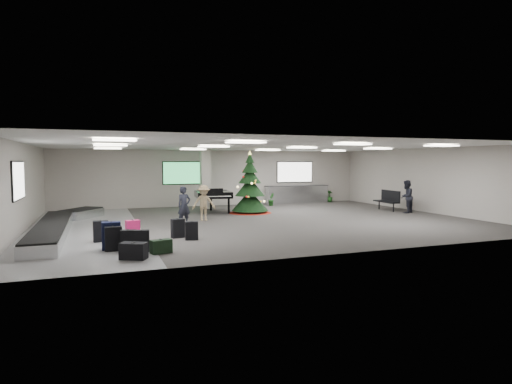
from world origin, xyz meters
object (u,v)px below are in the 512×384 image
object	(u,v)px
grand_piano	(213,195)
bench	(388,199)
christmas_tree	(250,192)
traveler_b	(204,203)
traveler_bench	(406,197)
service_counter	(297,194)
pink_suitcase	(133,231)
potted_plant_right	(329,196)
traveler_a	(184,206)
baggage_carousel	(59,225)
potted_plant_left	(271,199)

from	to	relation	value
grand_piano	bench	xyz separation A→B (m)	(8.74, -2.37, -0.29)
christmas_tree	bench	size ratio (longest dim) A/B	1.82
traveler_b	traveler_bench	xyz separation A→B (m)	(10.02, -0.80, 0.05)
grand_piano	service_counter	bearing A→B (deg)	32.58
pink_suitcase	grand_piano	world-z (taller)	grand_piano
traveler_b	potted_plant_right	distance (m)	11.01
traveler_a	baggage_carousel	bearing A→B (deg)	159.51
potted_plant_right	grand_piano	bearing A→B (deg)	-161.16
baggage_carousel	christmas_tree	world-z (taller)	christmas_tree
christmas_tree	traveler_a	bearing A→B (deg)	-141.44
christmas_tree	service_counter	bearing A→B (deg)	40.97
potted_plant_right	traveler_bench	bearing A→B (deg)	-84.91
baggage_carousel	traveler_bench	xyz separation A→B (m)	(15.62, 0.13, 0.60)
traveler_b	bench	bearing A→B (deg)	9.11
potted_plant_left	grand_piano	bearing A→B (deg)	-153.28
traveler_bench	potted_plant_left	distance (m)	7.47
pink_suitcase	potted_plant_left	bearing A→B (deg)	34.19
traveler_b	traveler_bench	distance (m)	10.05
christmas_tree	traveler_bench	xyz separation A→B (m)	(7.22, -2.75, -0.24)
baggage_carousel	pink_suitcase	distance (m)	3.79
service_counter	bench	bearing A→B (deg)	-63.51
baggage_carousel	traveler_bench	bearing A→B (deg)	0.46
bench	pink_suitcase	bearing A→B (deg)	-157.02
service_counter	bench	size ratio (longest dim) A/B	2.40
pink_suitcase	potted_plant_left	xyz separation A→B (m)	(8.36, 8.71, 0.03)
pink_suitcase	christmas_tree	xyz separation A→B (m)	(6.04, 5.84, 0.72)
christmas_tree	pink_suitcase	bearing A→B (deg)	-135.99
traveler_b	christmas_tree	bearing A→B (deg)	41.35
baggage_carousel	traveler_bench	distance (m)	15.63
bench	traveler_a	xyz separation A→B (m)	(-10.96, -1.59, 0.19)
potted_plant_right	bench	bearing A→B (deg)	-84.95
christmas_tree	traveler_bench	bearing A→B (deg)	-20.89
service_counter	baggage_carousel	bearing A→B (deg)	-152.33
baggage_carousel	christmas_tree	distance (m)	8.92
traveler_b	potted_plant_right	xyz separation A→B (m)	(9.44, 5.66, -0.40)
grand_piano	traveler_a	bearing A→B (deg)	-112.86
pink_suitcase	traveler_b	distance (m)	5.07
traveler_a	traveler_b	xyz separation A→B (m)	(1.06, 1.12, -0.01)
traveler_a	potted_plant_left	world-z (taller)	traveler_a
traveler_a	potted_plant_left	distance (m)	8.59
service_counter	grand_piano	xyz separation A→B (m)	(-6.07, -2.97, 0.34)
baggage_carousel	traveler_bench	size ratio (longest dim) A/B	5.99
baggage_carousel	grand_piano	bearing A→B (deg)	29.05
bench	potted_plant_left	bearing A→B (deg)	142.30
traveler_a	traveler_bench	distance (m)	11.08
bench	potted_plant_left	world-z (taller)	bench
christmas_tree	traveler_b	bearing A→B (deg)	-145.05
bench	traveler_b	distance (m)	9.91
pink_suitcase	christmas_tree	distance (m)	8.43
baggage_carousel	grand_piano	world-z (taller)	grand_piano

